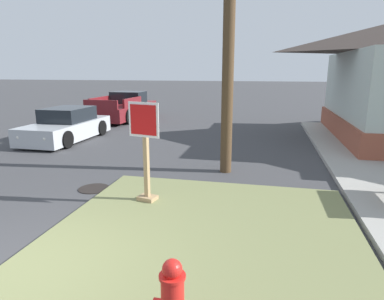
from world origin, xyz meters
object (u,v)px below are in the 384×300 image
at_px(pickup_truck_maroon, 124,108).
at_px(manhole_cover, 94,189).
at_px(stop_sign, 146,155).
at_px(parked_sedan_silver, 67,126).

bearing_deg(pickup_truck_maroon, manhole_cover, -69.94).
relative_size(stop_sign, manhole_cover, 2.86).
bearing_deg(pickup_truck_maroon, parked_sedan_silver, -88.67).
height_order(stop_sign, pickup_truck_maroon, stop_sign).
relative_size(manhole_cover, pickup_truck_maroon, 0.14).
bearing_deg(manhole_cover, stop_sign, -20.41).
height_order(stop_sign, manhole_cover, stop_sign).
bearing_deg(manhole_cover, pickup_truck_maroon, 110.06).
xyz_separation_m(manhole_cover, pickup_truck_maroon, (-3.89, 10.66, 0.61)).
bearing_deg(parked_sedan_silver, manhole_cover, -52.36).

